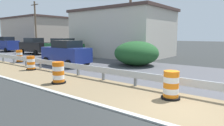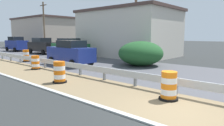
% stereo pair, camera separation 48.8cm
% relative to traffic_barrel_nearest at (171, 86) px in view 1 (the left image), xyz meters
% --- Properties ---
extents(ground_plane, '(160.00, 160.00, 0.00)m').
position_rel_traffic_barrel_nearest_xyz_m(ground_plane, '(-0.99, -0.82, -0.49)').
color(ground_plane, '#2B2D2D').
extents(median_dirt_strip, '(3.21, 120.00, 0.01)m').
position_rel_traffic_barrel_nearest_xyz_m(median_dirt_strip, '(-0.59, -0.82, -0.48)').
color(median_dirt_strip, '#7F6B4C').
rests_on(median_dirt_strip, ground).
extents(far_lane_asphalt, '(8.06, 120.00, 0.00)m').
position_rel_traffic_barrel_nearest_xyz_m(far_lane_asphalt, '(5.05, -0.82, -0.49)').
color(far_lane_asphalt, '#4C4C51').
rests_on(far_lane_asphalt, ground).
extents(curb_near_edge, '(0.20, 120.00, 0.11)m').
position_rel_traffic_barrel_nearest_xyz_m(curb_near_edge, '(-2.29, -0.82, -0.48)').
color(curb_near_edge, '#ADADA8').
rests_on(curb_near_edge, ground).
extents(guardrail_median, '(0.18, 46.72, 0.71)m').
position_rel_traffic_barrel_nearest_xyz_m(guardrail_median, '(0.79, 2.11, 0.03)').
color(guardrail_median, '#ADB2B7').
rests_on(guardrail_median, ground).
extents(traffic_barrel_nearest, '(0.72, 0.72, 1.08)m').
position_rel_traffic_barrel_nearest_xyz_m(traffic_barrel_nearest, '(0.00, 0.00, 0.00)').
color(traffic_barrel_nearest, orange).
rests_on(traffic_barrel_nearest, ground).
extents(traffic_barrel_close, '(0.72, 0.72, 1.09)m').
position_rel_traffic_barrel_nearest_xyz_m(traffic_barrel_close, '(-1.12, 5.44, 0.01)').
color(traffic_barrel_close, orange).
rests_on(traffic_barrel_close, ground).
extents(traffic_barrel_mid, '(0.68, 0.68, 0.98)m').
position_rel_traffic_barrel_nearest_xyz_m(traffic_barrel_mid, '(0.09, 10.19, -0.05)').
color(traffic_barrel_mid, orange).
rests_on(traffic_barrel_mid, ground).
extents(traffic_barrel_far, '(0.66, 0.66, 1.10)m').
position_rel_traffic_barrel_nearest_xyz_m(traffic_barrel_far, '(1.59, 14.76, 0.01)').
color(traffic_barrel_far, orange).
rests_on(traffic_barrel_far, ground).
extents(car_trailing_near_lane, '(2.06, 4.72, 2.07)m').
position_rel_traffic_barrel_nearest_xyz_m(car_trailing_near_lane, '(6.85, 21.12, 0.55)').
color(car_trailing_near_lane, black).
rests_on(car_trailing_near_lane, ground).
extents(car_lead_far_lane, '(2.04, 4.38, 2.00)m').
position_rel_traffic_barrel_nearest_xyz_m(car_lead_far_lane, '(3.05, 10.04, 0.51)').
color(car_lead_far_lane, navy).
rests_on(car_lead_far_lane, ground).
extents(car_mid_far_lane, '(1.98, 4.26, 2.19)m').
position_rel_traffic_barrel_nearest_xyz_m(car_mid_far_lane, '(6.45, 28.02, 0.60)').
color(car_mid_far_lane, navy).
rests_on(car_mid_far_lane, ground).
extents(car_distant_a, '(1.98, 4.69, 2.09)m').
position_rel_traffic_barrel_nearest_xyz_m(car_distant_a, '(6.40, 14.63, 0.55)').
color(car_distant_a, '#195128').
rests_on(car_distant_a, ground).
extents(roadside_shop_near, '(7.63, 10.84, 5.34)m').
position_rel_traffic_barrel_nearest_xyz_m(roadside_shop_near, '(12.24, 11.12, 2.19)').
color(roadside_shop_near, beige).
rests_on(roadside_shop_near, ground).
extents(roadside_shop_far, '(7.94, 12.62, 5.73)m').
position_rel_traffic_barrel_nearest_xyz_m(roadside_shop_far, '(14.18, 33.05, 2.39)').
color(roadside_shop_far, '#AD9E8E').
rests_on(roadside_shop_far, ground).
extents(utility_pole_near, '(0.24, 1.80, 7.89)m').
position_rel_traffic_barrel_nearest_xyz_m(utility_pole_near, '(9.55, 8.22, 3.61)').
color(utility_pole_near, brown).
rests_on(utility_pole_near, ground).
extents(utility_pole_mid, '(0.24, 1.80, 7.49)m').
position_rel_traffic_barrel_nearest_xyz_m(utility_pole_mid, '(9.99, 25.92, 3.41)').
color(utility_pole_mid, brown).
rests_on(utility_pole_mid, ground).
extents(bush_roadside, '(3.56, 3.56, 1.96)m').
position_rel_traffic_barrel_nearest_xyz_m(bush_roadside, '(6.59, 5.63, 0.49)').
color(bush_roadside, '#1E4C23').
rests_on(bush_roadside, ground).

